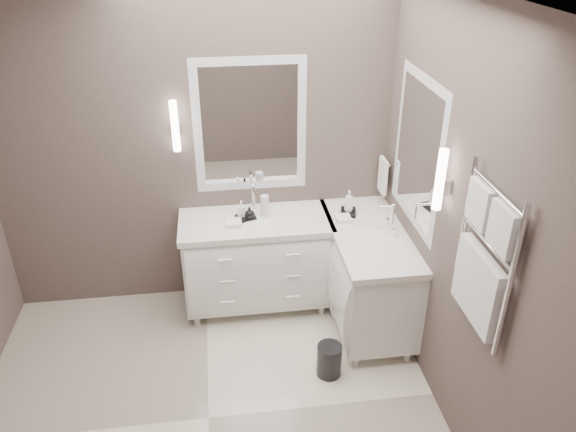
{
  "coord_description": "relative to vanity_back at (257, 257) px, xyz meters",
  "views": [
    {
      "loc": [
        0.17,
        -2.75,
        3.06
      ],
      "look_at": [
        0.65,
        0.7,
        1.15
      ],
      "focal_mm": 35.0,
      "sensor_mm": 36.0,
      "label": 1
    }
  ],
  "objects": [
    {
      "name": "floor",
      "position": [
        -0.45,
        -1.23,
        -0.49
      ],
      "size": [
        3.2,
        3.0,
        0.01
      ],
      "primitive_type": "cube",
      "color": "white",
      "rests_on": "ground"
    },
    {
      "name": "wall_back",
      "position": [
        -0.45,
        0.28,
        0.86
      ],
      "size": [
        3.2,
        0.01,
        2.7
      ],
      "primitive_type": "cube",
      "color": "#524542",
      "rests_on": "floor"
    },
    {
      "name": "wall_right",
      "position": [
        1.15,
        -1.23,
        0.86
      ],
      "size": [
        0.01,
        3.0,
        2.7
      ],
      "primitive_type": "cube",
      "color": "#524542",
      "rests_on": "floor"
    },
    {
      "name": "vanity_back",
      "position": [
        0.0,
        0.0,
        0.0
      ],
      "size": [
        1.24,
        0.59,
        0.97
      ],
      "color": "white",
      "rests_on": "floor"
    },
    {
      "name": "vanity_right",
      "position": [
        0.88,
        -0.33,
        0.0
      ],
      "size": [
        0.59,
        1.24,
        0.97
      ],
      "color": "white",
      "rests_on": "floor"
    },
    {
      "name": "mirror_back",
      "position": [
        -0.0,
        0.26,
        1.06
      ],
      "size": [
        0.9,
        0.02,
        1.1
      ],
      "color": "white",
      "rests_on": "wall_back"
    },
    {
      "name": "mirror_right",
      "position": [
        1.14,
        -0.43,
        1.06
      ],
      "size": [
        0.02,
        0.9,
        1.1
      ],
      "color": "white",
      "rests_on": "wall_right"
    },
    {
      "name": "sconce_back",
      "position": [
        -0.58,
        0.2,
        1.11
      ],
      "size": [
        0.06,
        0.06,
        0.4
      ],
      "color": "white",
      "rests_on": "wall_back"
    },
    {
      "name": "sconce_right",
      "position": [
        1.08,
        -1.01,
        1.11
      ],
      "size": [
        0.06,
        0.06,
        0.4
      ],
      "color": "white",
      "rests_on": "wall_right"
    },
    {
      "name": "towel_bar_corner",
      "position": [
        1.09,
        0.13,
        0.63
      ],
      "size": [
        0.03,
        0.22,
        0.3
      ],
      "color": "white",
      "rests_on": "wall_right"
    },
    {
      "name": "towel_ladder",
      "position": [
        1.1,
        -1.63,
        0.91
      ],
      "size": [
        0.06,
        0.58,
        0.9
      ],
      "color": "white",
      "rests_on": "wall_right"
    },
    {
      "name": "waste_bin",
      "position": [
        0.45,
        -0.92,
        -0.36
      ],
      "size": [
        0.24,
        0.24,
        0.26
      ],
      "primitive_type": "cylinder",
      "rotation": [
        0.0,
        0.0,
        -0.39
      ],
      "color": "black",
      "rests_on": "floor"
    },
    {
      "name": "amenity_tray_back",
      "position": [
        -0.08,
        0.01,
        0.38
      ],
      "size": [
        0.18,
        0.14,
        0.02
      ],
      "primitive_type": "cube",
      "rotation": [
        0.0,
        0.0,
        0.12
      ],
      "color": "black",
      "rests_on": "vanity_back"
    },
    {
      "name": "amenity_tray_right",
      "position": [
        0.77,
        -0.0,
        0.38
      ],
      "size": [
        0.16,
        0.19,
        0.02
      ],
      "primitive_type": "cube",
      "rotation": [
        0.0,
        0.0,
        -0.24
      ],
      "color": "black",
      "rests_on": "vanity_right"
    },
    {
      "name": "water_bottle",
      "position": [
        0.08,
        0.02,
        0.46
      ],
      "size": [
        0.07,
        0.07,
        0.19
      ],
      "primitive_type": "cylinder",
      "rotation": [
        0.0,
        0.0,
        -0.09
      ],
      "color": "silver",
      "rests_on": "vanity_back"
    },
    {
      "name": "soap_bottle_a",
      "position": [
        -0.11,
        0.03,
        0.45
      ],
      "size": [
        0.07,
        0.07,
        0.13
      ],
      "primitive_type": "imported",
      "rotation": [
        0.0,
        0.0,
        -0.21
      ],
      "color": "white",
      "rests_on": "amenity_tray_back"
    },
    {
      "name": "soap_bottle_b",
      "position": [
        -0.05,
        -0.02,
        0.44
      ],
      "size": [
        0.1,
        0.1,
        0.1
      ],
      "primitive_type": "imported",
      "rotation": [
        0.0,
        0.0,
        -0.36
      ],
      "color": "black",
      "rests_on": "amenity_tray_back"
    },
    {
      "name": "soap_bottle_c",
      "position": [
        0.77,
        -0.0,
        0.48
      ],
      "size": [
        0.07,
        0.07,
        0.18
      ],
      "primitive_type": "imported",
      "rotation": [
        0.0,
        0.0,
        0.05
      ],
      "color": "white",
      "rests_on": "amenity_tray_right"
    }
  ]
}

